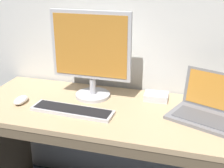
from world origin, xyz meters
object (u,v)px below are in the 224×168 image
computer_mouse (21,100)px  external_monitor (91,53)px  external_drive_box (156,97)px  wired_keyboard (72,110)px  laptop_space_gray (208,111)px

computer_mouse → external_monitor: bearing=24.0°
external_monitor → external_drive_box: 0.43m
wired_keyboard → laptop_space_gray: bearing=10.6°
computer_mouse → external_drive_box: bearing=16.1°
laptop_space_gray → computer_mouse: size_ratio=3.74×
laptop_space_gray → external_drive_box: size_ratio=3.10×
external_drive_box → laptop_space_gray: bearing=-28.1°
wired_keyboard → external_drive_box: size_ratio=3.33×
wired_keyboard → external_drive_box: 0.48m
external_drive_box → wired_keyboard: bearing=-145.2°
wired_keyboard → computer_mouse: bearing=175.4°
external_monitor → wired_keyboard: external_monitor is taller
laptop_space_gray → computer_mouse: 0.99m
external_drive_box → external_monitor: bearing=-169.3°
wired_keyboard → computer_mouse: (-0.31, 0.03, 0.01)m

